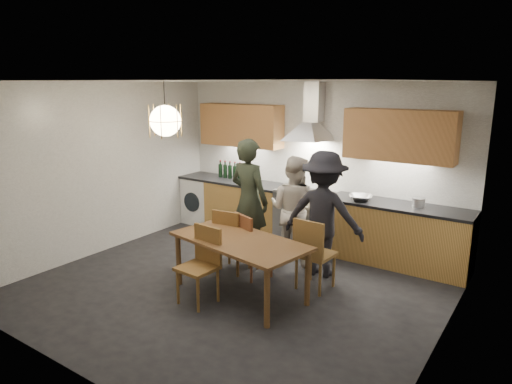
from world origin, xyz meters
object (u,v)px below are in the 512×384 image
Objects in this scene: person_left at (249,200)px; person_right at (323,214)px; dining_table at (240,246)px; chair_front at (202,259)px; mixing_bowl at (361,198)px; person_mid at (294,210)px; chair_back_left at (230,237)px; stock_pot at (418,203)px; wine_bottles at (230,170)px.

person_right is (1.14, 0.11, -0.05)m from person_left.
dining_table is 1.99× the size of chair_front.
chair_front is 2.60m from mixing_bowl.
person_right is at bearing 158.98° from person_mid.
chair_back_left is 2.66m from stock_pot.
wine_bottles reaches higher than chair_back_left.
wine_bottles reaches higher than chair_front.
chair_back_left is 1.31m from person_right.
chair_front is at bearing -126.61° from stock_pot.
wine_bottles is at bearing 139.46° from dining_table.
person_mid reaches higher than wine_bottles.
dining_table is 3.58× the size of wine_bottles.
dining_table is 1.07× the size of person_right.
person_mid reaches higher than chair_back_left.
stock_pot reaches higher than dining_table.
wine_bottles is at bearing -59.31° from chair_back_left.
person_right is 1.37m from stock_pot.
chair_back_left is 2.01m from mixing_bowl.
person_left is at bearing 106.17° from chair_front.
dining_table is 1.16× the size of person_mid.
mixing_bowl is (0.76, 1.97, 0.30)m from dining_table.
person_left is 3.54× the size of wine_bottles.
chair_front is 0.54× the size of person_right.
person_left is at bearing 24.69° from person_mid.
chair_front is 1.79× the size of wine_bottles.
chair_back_left is 0.58× the size of person_mid.
person_right reaches higher than chair_front.
person_right is 0.85m from mixing_bowl.
wine_bottles is (-1.27, 1.68, 0.53)m from chair_back_left.
chair_back_left reaches higher than dining_table.
person_right reaches higher than chair_back_left.
person_left is 1.63m from wine_bottles.
stock_pot reaches higher than mixing_bowl.
dining_table is 2.02× the size of chair_back_left.
chair_back_left is at bearing -142.01° from stock_pot.
mixing_bowl is (0.76, 0.63, 0.15)m from person_mid.
person_right is at bearing -153.94° from chair_back_left.
person_right is at bearing -167.47° from person_left.
person_right reaches higher than dining_table.
person_left reaches higher than dining_table.
chair_back_left is at bearing -130.22° from mixing_bowl.
wine_bottles is at bearing 176.01° from mixing_bowl.
stock_pot is at bearing 57.27° from chair_front.
person_left is at bearing -145.36° from mixing_bowl.
mixing_bowl reaches higher than dining_table.
stock_pot reaches higher than chair_back_left.
stock_pot is at bearing 63.02° from dining_table.
stock_pot is (1.56, 0.74, 0.17)m from person_mid.
chair_back_left is 1.77× the size of wine_bottles.
person_left is 1.63m from mixing_bowl.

